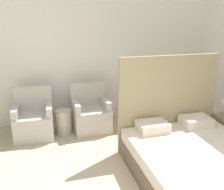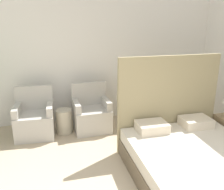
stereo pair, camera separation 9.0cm
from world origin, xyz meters
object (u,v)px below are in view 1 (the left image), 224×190
armchair_near_window_left (34,122)px  armchair_near_window_right (91,116)px  bed (198,160)px  side_table (64,122)px

armchair_near_window_left → armchair_near_window_right: 1.05m
bed → side_table: 2.48m
bed → armchair_near_window_right: (-1.09, 1.87, 0.00)m
armchair_near_window_right → armchair_near_window_left: bearing=177.6°
armchair_near_window_right → side_table: (-0.53, 0.01, -0.06)m
armchair_near_window_right → side_table: size_ratio=1.96×
bed → armchair_near_window_left: bed is taller
side_table → armchair_near_window_right: bearing=-1.2°
armchair_near_window_left → bed: bearing=-38.2°
armchair_near_window_left → armchair_near_window_right: same height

